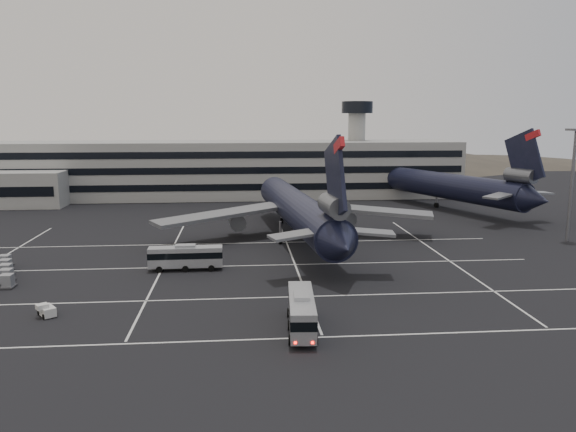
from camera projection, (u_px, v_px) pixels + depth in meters
name	position (u px, v px, depth m)	size (l,w,h in m)	color
ground	(206.00, 275.00, 72.45)	(260.00, 260.00, 0.00)	black
lane_markings	(213.00, 273.00, 73.24)	(90.00, 55.62, 0.01)	silver
terminal	(209.00, 170.00, 140.78)	(125.00, 26.00, 24.00)	gray
hills	(271.00, 192.00, 242.86)	(352.00, 180.00, 44.00)	#38332B
lightpole_right	(573.00, 169.00, 90.06)	(2.40, 2.40, 18.28)	slate
trijet_main	(298.00, 210.00, 91.05)	(47.24, 57.70, 18.08)	black
trijet_far	(440.00, 184.00, 124.29)	(29.23, 55.31, 18.08)	black
bus_near	(302.00, 310.00, 53.39)	(3.18, 10.44, 3.63)	#92959A
bus_far	(186.00, 256.00, 74.42)	(9.78, 2.59, 3.44)	#92959A
tug_b	(47.00, 310.00, 57.26)	(2.38, 2.57, 1.43)	silver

